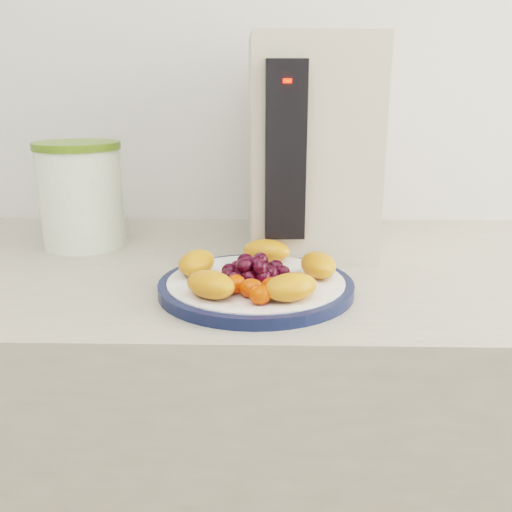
{
  "coord_description": "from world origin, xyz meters",
  "views": [
    {
      "loc": [
        0.12,
        0.35,
        1.16
      ],
      "look_at": [
        0.1,
        1.06,
        0.95
      ],
      "focal_mm": 40.0,
      "sensor_mm": 36.0,
      "label": 1
    }
  ],
  "objects": [
    {
      "name": "appliance_panel",
      "position": [
        0.14,
        1.16,
        1.07
      ],
      "size": [
        0.06,
        0.02,
        0.25
      ],
      "primitive_type": "cube",
      "rotation": [
        0.0,
        0.0,
        0.05
      ],
      "color": "black",
      "rests_on": "appliance_body"
    },
    {
      "name": "plate_rim",
      "position": [
        0.1,
        1.06,
        0.91
      ],
      "size": [
        0.26,
        0.26,
        0.01
      ],
      "primitive_type": "cylinder",
      "color": "#0F193D",
      "rests_on": "counter"
    },
    {
      "name": "fruit_plate",
      "position": [
        0.1,
        1.06,
        0.93
      ],
      "size": [
        0.22,
        0.22,
        0.03
      ],
      "color": "orange",
      "rests_on": "plate_face"
    },
    {
      "name": "plate_face",
      "position": [
        0.1,
        1.06,
        0.91
      ],
      "size": [
        0.23,
        0.23,
        0.02
      ],
      "primitive_type": "cylinder",
      "color": "white",
      "rests_on": "counter"
    },
    {
      "name": "counter",
      "position": [
        0.0,
        1.2,
        0.45
      ],
      "size": [
        3.5,
        0.6,
        0.9
      ],
      "primitive_type": "cube",
      "color": "#ACA491",
      "rests_on": "floor"
    },
    {
      "name": "canister_lid",
      "position": [
        -0.2,
        1.29,
        1.07
      ],
      "size": [
        0.15,
        0.15,
        0.01
      ],
      "primitive_type": "cylinder",
      "rotation": [
        0.0,
        0.0,
        0.09
      ],
      "color": "#557622",
      "rests_on": "canister"
    },
    {
      "name": "wall_back",
      "position": [
        0.0,
        1.51,
        1.3
      ],
      "size": [
        3.5,
        0.02,
        2.6
      ],
      "primitive_type": "cube",
      "color": "silver",
      "rests_on": "floor"
    },
    {
      "name": "canister",
      "position": [
        -0.2,
        1.29,
        0.98
      ],
      "size": [
        0.15,
        0.15,
        0.16
      ],
      "primitive_type": "cylinder",
      "rotation": [
        0.0,
        0.0,
        0.09
      ],
      "color": "#3A7018",
      "rests_on": "counter"
    },
    {
      "name": "appliance_body",
      "position": [
        0.18,
        1.31,
        1.07
      ],
      "size": [
        0.21,
        0.28,
        0.34
      ],
      "primitive_type": "cube",
      "rotation": [
        0.0,
        0.0,
        0.05
      ],
      "color": "beige",
      "rests_on": "counter"
    },
    {
      "name": "appliance_led",
      "position": [
        0.14,
        1.15,
        1.17
      ],
      "size": [
        0.01,
        0.01,
        0.01
      ],
      "primitive_type": "cube",
      "rotation": [
        0.0,
        0.0,
        0.05
      ],
      "color": "#FF0C05",
      "rests_on": "appliance_panel"
    }
  ]
}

